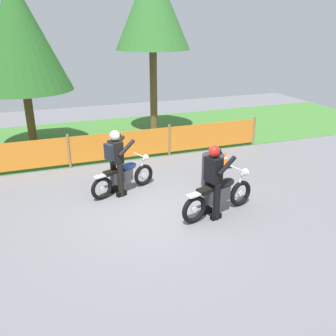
% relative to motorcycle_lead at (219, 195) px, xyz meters
% --- Properties ---
extents(ground, '(24.00, 24.00, 0.02)m').
position_rel_motorcycle_lead_xyz_m(ground, '(-1.31, 0.73, -0.48)').
color(ground, slate).
extents(grass_verge, '(24.00, 5.54, 0.01)m').
position_rel_motorcycle_lead_xyz_m(grass_verge, '(-1.31, 6.86, -0.47)').
color(grass_verge, '#427A33').
rests_on(grass_verge, ground).
extents(barrier_fence, '(9.69, 0.08, 1.05)m').
position_rel_motorcycle_lead_xyz_m(barrier_fence, '(-1.31, 4.09, 0.07)').
color(barrier_fence, olive).
rests_on(barrier_fence, ground).
extents(tree_leftmost, '(3.11, 3.11, 5.47)m').
position_rel_motorcycle_lead_xyz_m(tree_leftmost, '(-3.91, 6.46, 3.26)').
color(tree_leftmost, brown).
rests_on(tree_leftmost, ground).
extents(tree_near_left, '(2.72, 2.72, 6.21)m').
position_rel_motorcycle_lead_xyz_m(tree_near_left, '(0.64, 6.80, 4.19)').
color(tree_near_left, brown).
rests_on(tree_near_left, ground).
extents(motorcycle_lead, '(2.01, 0.77, 0.97)m').
position_rel_motorcycle_lead_xyz_m(motorcycle_lead, '(0.00, 0.00, 0.00)').
color(motorcycle_lead, black).
rests_on(motorcycle_lead, ground).
extents(motorcycle_trailing, '(1.80, 0.84, 0.89)m').
position_rel_motorcycle_lead_xyz_m(motorcycle_trailing, '(-1.77, 1.88, -0.04)').
color(motorcycle_trailing, black).
rests_on(motorcycle_trailing, ground).
extents(rider_lead, '(0.66, 0.65, 1.69)m').
position_rel_motorcycle_lead_xyz_m(rider_lead, '(-0.19, -0.05, 0.45)').
color(rider_lead, black).
rests_on(rider_lead, ground).
extents(rider_trailing, '(0.77, 0.68, 1.69)m').
position_rel_motorcycle_lead_xyz_m(rider_trailing, '(-1.96, 1.80, 0.48)').
color(rider_trailing, black).
rests_on(rider_trailing, ground).
extents(traffic_cone, '(0.32, 0.32, 0.53)m').
position_rel_motorcycle_lead_xyz_m(traffic_cone, '(1.52, 2.53, -0.21)').
color(traffic_cone, black).
rests_on(traffic_cone, ground).
extents(spare_drum, '(0.58, 0.58, 0.88)m').
position_rel_motorcycle_lead_xyz_m(spare_drum, '(0.56, 1.44, -0.03)').
color(spare_drum, '#2D2D33').
rests_on(spare_drum, ground).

